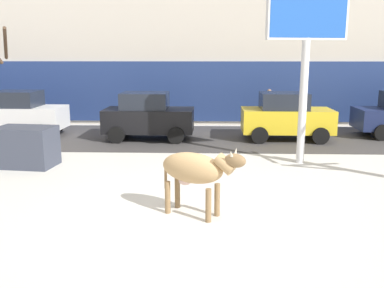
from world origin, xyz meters
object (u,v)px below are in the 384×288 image
at_px(cow_tan, 195,170).
at_px(dumpster, 26,147).
at_px(pedestrian_by_cars, 269,107).
at_px(car_black_hatchback, 148,116).
at_px(car_yellow_hatchback, 286,116).
at_px(billboard, 308,20).
at_px(car_white_hatchback, 20,114).

bearing_deg(cow_tan, dumpster, 143.81).
bearing_deg(pedestrian_by_cars, cow_tan, -105.34).
bearing_deg(dumpster, car_black_hatchback, 53.85).
distance_m(car_yellow_hatchback, pedestrian_by_cars, 3.28).
xyz_separation_m(cow_tan, car_black_hatchback, (-2.09, 8.09, -0.07)).
xyz_separation_m(billboard, car_white_hatchback, (-10.62, 4.08, -3.39)).
bearing_deg(billboard, car_white_hatchback, 158.97).
bearing_deg(car_yellow_hatchback, cow_tan, -112.27).
bearing_deg(car_white_hatchback, cow_tan, -49.06).
height_order(car_white_hatchback, pedestrian_by_cars, car_white_hatchback).
distance_m(cow_tan, car_white_hatchback, 11.38).
distance_m(cow_tan, car_black_hatchback, 8.35).
bearing_deg(car_black_hatchback, billboard, -34.24).
height_order(car_yellow_hatchback, pedestrian_by_cars, car_yellow_hatchback).
bearing_deg(car_black_hatchback, pedestrian_by_cars, 32.90).
bearing_deg(car_black_hatchback, dumpster, -126.15).
xyz_separation_m(car_white_hatchback, car_black_hatchback, (5.37, -0.51, 0.00)).
bearing_deg(pedestrian_by_cars, car_black_hatchback, -147.10).
distance_m(car_white_hatchback, car_yellow_hatchback, 10.82).
relative_size(car_black_hatchback, car_yellow_hatchback, 1.00).
height_order(cow_tan, car_yellow_hatchback, car_yellow_hatchback).
xyz_separation_m(cow_tan, car_yellow_hatchback, (3.36, 8.20, -0.07)).
relative_size(billboard, car_black_hatchback, 1.58).
xyz_separation_m(car_yellow_hatchback, dumpster, (-8.57, -4.38, -0.33)).
bearing_deg(car_white_hatchback, dumpster, -64.82).
bearing_deg(cow_tan, pedestrian_by_cars, 74.66).
relative_size(cow_tan, car_white_hatchback, 0.53).
distance_m(car_black_hatchback, car_yellow_hatchback, 5.44).
height_order(car_black_hatchback, dumpster, car_black_hatchback).
relative_size(car_yellow_hatchback, dumpster, 2.07).
distance_m(billboard, car_yellow_hatchback, 5.01).
bearing_deg(pedestrian_by_cars, dumpster, -137.48).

